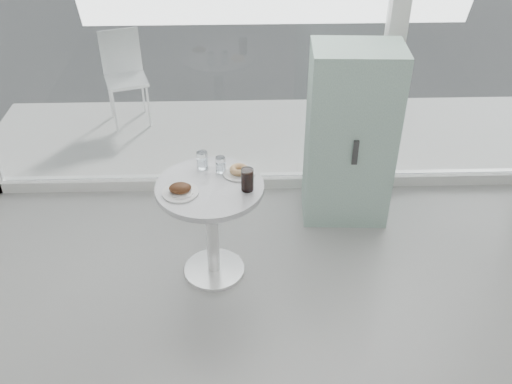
{
  "coord_description": "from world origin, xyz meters",
  "views": [
    {
      "loc": [
        -0.29,
        -1.18,
        2.9
      ],
      "look_at": [
        -0.2,
        1.7,
        0.85
      ],
      "focal_mm": 40.0,
      "sensor_mm": 36.0,
      "label": 1
    }
  ],
  "objects_px": {
    "mint_cabinet": "(350,137)",
    "water_tumbler_a": "(202,161)",
    "plate_fritter": "(181,190)",
    "cola_glass": "(247,180)",
    "plate_donut": "(239,171)",
    "water_tumbler_b": "(221,165)",
    "patio_chair": "(124,71)",
    "main_table": "(211,212)"
  },
  "relations": [
    {
      "from": "patio_chair",
      "to": "plate_donut",
      "type": "relative_size",
      "value": 4.15
    },
    {
      "from": "mint_cabinet",
      "to": "cola_glass",
      "type": "xyz_separation_m",
      "value": [
        -0.8,
        -0.75,
        0.13
      ]
    },
    {
      "from": "plate_fritter",
      "to": "cola_glass",
      "type": "relative_size",
      "value": 1.51
    },
    {
      "from": "patio_chair",
      "to": "plate_fritter",
      "type": "relative_size",
      "value": 3.9
    },
    {
      "from": "mint_cabinet",
      "to": "water_tumbler_a",
      "type": "relative_size",
      "value": 11.68
    },
    {
      "from": "main_table",
      "to": "plate_fritter",
      "type": "xyz_separation_m",
      "value": [
        -0.18,
        -0.08,
        0.25
      ]
    },
    {
      "from": "water_tumbler_b",
      "to": "plate_donut",
      "type": "bearing_deg",
      "value": -13.3
    },
    {
      "from": "plate_fritter",
      "to": "water_tumbler_a",
      "type": "bearing_deg",
      "value": 66.94
    },
    {
      "from": "cola_glass",
      "to": "plate_fritter",
      "type": "bearing_deg",
      "value": -176.8
    },
    {
      "from": "plate_fritter",
      "to": "cola_glass",
      "type": "height_order",
      "value": "cola_glass"
    },
    {
      "from": "mint_cabinet",
      "to": "main_table",
      "type": "bearing_deg",
      "value": -143.57
    },
    {
      "from": "patio_chair",
      "to": "mint_cabinet",
      "type": "bearing_deg",
      "value": -56.33
    },
    {
      "from": "plate_fritter",
      "to": "mint_cabinet",
      "type": "bearing_deg",
      "value": 32.33
    },
    {
      "from": "water_tumbler_b",
      "to": "plate_fritter",
      "type": "bearing_deg",
      "value": -135.82
    },
    {
      "from": "mint_cabinet",
      "to": "patio_chair",
      "type": "height_order",
      "value": "mint_cabinet"
    },
    {
      "from": "plate_donut",
      "to": "cola_glass",
      "type": "relative_size",
      "value": 1.42
    },
    {
      "from": "plate_donut",
      "to": "mint_cabinet",
      "type": "bearing_deg",
      "value": 33.38
    },
    {
      "from": "water_tumbler_a",
      "to": "mint_cabinet",
      "type": "bearing_deg",
      "value": 23.59
    },
    {
      "from": "patio_chair",
      "to": "plate_donut",
      "type": "bearing_deg",
      "value": -79.59
    },
    {
      "from": "plate_donut",
      "to": "water_tumbler_a",
      "type": "height_order",
      "value": "water_tumbler_a"
    },
    {
      "from": "plate_fritter",
      "to": "main_table",
      "type": "bearing_deg",
      "value": 25.08
    },
    {
      "from": "mint_cabinet",
      "to": "plate_donut",
      "type": "xyz_separation_m",
      "value": [
        -0.85,
        -0.56,
        0.07
      ]
    },
    {
      "from": "plate_donut",
      "to": "water_tumbler_a",
      "type": "xyz_separation_m",
      "value": [
        -0.25,
        0.08,
        0.03
      ]
    },
    {
      "from": "mint_cabinet",
      "to": "cola_glass",
      "type": "distance_m",
      "value": 1.11
    },
    {
      "from": "water_tumbler_b",
      "to": "main_table",
      "type": "bearing_deg",
      "value": -114.11
    },
    {
      "from": "patio_chair",
      "to": "plate_fritter",
      "type": "distance_m",
      "value": 2.54
    },
    {
      "from": "plate_fritter",
      "to": "cola_glass",
      "type": "distance_m",
      "value": 0.43
    },
    {
      "from": "plate_donut",
      "to": "water_tumbler_b",
      "type": "bearing_deg",
      "value": 166.7
    },
    {
      "from": "mint_cabinet",
      "to": "patio_chair",
      "type": "bearing_deg",
      "value": 143.79
    },
    {
      "from": "plate_donut",
      "to": "cola_glass",
      "type": "bearing_deg",
      "value": -74.61
    },
    {
      "from": "water_tumbler_a",
      "to": "main_table",
      "type": "bearing_deg",
      "value": -75.7
    },
    {
      "from": "patio_chair",
      "to": "water_tumbler_a",
      "type": "distance_m",
      "value": 2.3
    },
    {
      "from": "plate_donut",
      "to": "water_tumbler_a",
      "type": "bearing_deg",
      "value": 162.11
    },
    {
      "from": "plate_fritter",
      "to": "water_tumbler_b",
      "type": "relative_size",
      "value": 2.13
    },
    {
      "from": "plate_fritter",
      "to": "water_tumbler_b",
      "type": "height_order",
      "value": "water_tumbler_b"
    },
    {
      "from": "plate_donut",
      "to": "water_tumbler_b",
      "type": "distance_m",
      "value": 0.13
    },
    {
      "from": "patio_chair",
      "to": "cola_glass",
      "type": "relative_size",
      "value": 5.9
    },
    {
      "from": "water_tumbler_a",
      "to": "water_tumbler_b",
      "type": "relative_size",
      "value": 1.11
    },
    {
      "from": "plate_fritter",
      "to": "plate_donut",
      "type": "relative_size",
      "value": 1.06
    },
    {
      "from": "plate_donut",
      "to": "water_tumbler_a",
      "type": "distance_m",
      "value": 0.26
    },
    {
      "from": "water_tumbler_b",
      "to": "water_tumbler_a",
      "type": "bearing_deg",
      "value": 157.81
    },
    {
      "from": "water_tumbler_a",
      "to": "plate_donut",
      "type": "bearing_deg",
      "value": -17.89
    }
  ]
}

